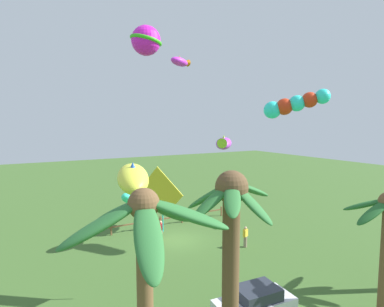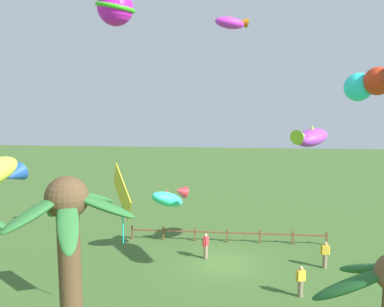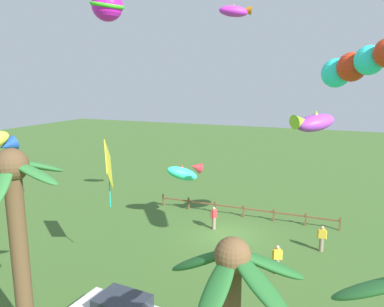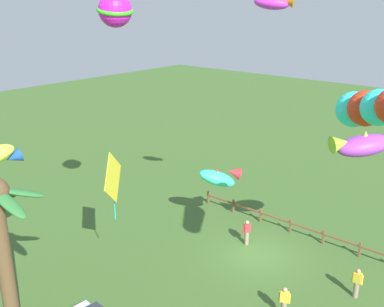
{
  "view_description": "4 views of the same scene",
  "coord_description": "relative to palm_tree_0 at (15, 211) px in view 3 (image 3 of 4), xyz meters",
  "views": [
    {
      "loc": [
        10.74,
        21.59,
        9.36
      ],
      "look_at": [
        1.12,
        4.44,
        7.42
      ],
      "focal_mm": 29.03,
      "sensor_mm": 36.0,
      "label": 1
    },
    {
      "loc": [
        -0.34,
        23.15,
        9.73
      ],
      "look_at": [
        1.46,
        4.8,
        7.28
      ],
      "focal_mm": 37.53,
      "sensor_mm": 36.0,
      "label": 2
    },
    {
      "loc": [
        -6.56,
        22.04,
        9.95
      ],
      "look_at": [
        1.14,
        3.33,
        6.01
      ],
      "focal_mm": 34.53,
      "sensor_mm": 36.0,
      "label": 3
    },
    {
      "loc": [
        -11.83,
        19.71,
        13.98
      ],
      "look_at": [
        0.9,
        4.79,
        7.31
      ],
      "focal_mm": 41.54,
      "sensor_mm": 36.0,
      "label": 4
    }
  ],
  "objects": [
    {
      "name": "kite_tube_1",
      "position": [
        -11.35,
        -7.71,
        5.37
      ],
      "size": [
        3.69,
        3.65,
        2.13
      ],
      "color": "#2BF0DE"
    },
    {
      "name": "kite_fish_0",
      "position": [
        -9.1,
        -13.44,
        2.24
      ],
      "size": [
        2.86,
        3.09,
        1.39
      ],
      "color": "#AB3DD3"
    },
    {
      "name": "spectator_2",
      "position": [
        -10.04,
        -12.64,
        -4.57
      ],
      "size": [
        0.55,
        0.26,
        1.59
      ],
      "color": "gray",
      "rests_on": "ground"
    },
    {
      "name": "ground_plane",
      "position": [
        -4.16,
        -12.75,
        -5.38
      ],
      "size": [
        120.0,
        120.0,
        0.0
      ],
      "primitive_type": "plane",
      "color": "#3D6028"
    },
    {
      "name": "spectator_0",
      "position": [
        -3.02,
        -13.37,
        -4.57
      ],
      "size": [
        0.37,
        0.5,
        1.59
      ],
      "color": "gray",
      "rests_on": "ground"
    },
    {
      "name": "kite_ball_6",
      "position": [
        0.49,
        -6.95,
        8.28
      ],
      "size": [
        2.29,
        2.29,
        1.55
      ],
      "color": "#E31CCB"
    },
    {
      "name": "rail_fence",
      "position": [
        -4.31,
        -16.44,
        -4.79
      ],
      "size": [
        13.52,
        0.12,
        0.95
      ],
      "color": "brown",
      "rests_on": "ground"
    },
    {
      "name": "kite_fish_3",
      "position": [
        -0.74,
        -13.54,
        -1.62
      ],
      "size": [
        2.6,
        2.66,
        1.62
      ],
      "color": "#35EFB8"
    },
    {
      "name": "spectator_1",
      "position": [
        -8.04,
        -8.97,
        -4.57
      ],
      "size": [
        0.53,
        0.34,
        1.59
      ],
      "color": "gray",
      "rests_on": "ground"
    },
    {
      "name": "palm_tree_0",
      "position": [
        0.0,
        0.0,
        0.0
      ],
      "size": [
        3.76,
        3.62,
        7.68
      ],
      "color": "brown",
      "rests_on": "ground"
    },
    {
      "name": "palm_tree_1",
      "position": [
        -8.42,
        0.95,
        -0.89
      ],
      "size": [
        3.8,
        3.71,
        6.15
      ],
      "color": "brown",
      "rests_on": "ground"
    },
    {
      "name": "kite_fish_4",
      "position": [
        -4.45,
        -12.61,
        8.62
      ],
      "size": [
        2.05,
        1.44,
        0.84
      ],
      "color": "#DC30E6"
    },
    {
      "name": "kite_diamond_5",
      "position": [
        0.08,
        -5.9,
        0.43
      ],
      "size": [
        1.35,
        2.17,
        3.5
      ],
      "color": "gold"
    }
  ]
}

